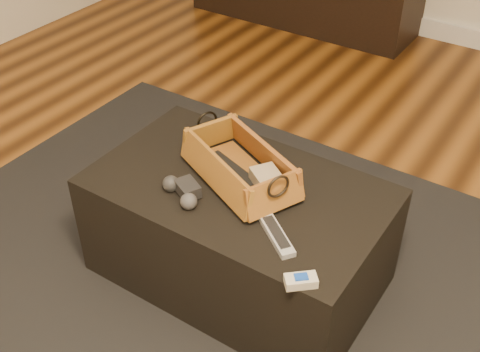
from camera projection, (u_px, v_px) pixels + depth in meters
The scene contains 10 objects.
floor at pixel (220, 328), 2.09m from camera, with size 5.00×5.50×0.01m, color brown.
baseboard at pixel (463, 36), 3.86m from camera, with size 5.00×0.04×0.12m, color white.
area_rug at pixel (231, 282), 2.24m from camera, with size 2.60×2.00×0.01m, color black.
ottoman at pixel (238, 231), 2.15m from camera, with size 1.00×0.60×0.42m, color black.
tv_remote at pixel (232, 171), 2.04m from camera, with size 0.23×0.05×0.02m, color black.
cloth_bundle at pixel (268, 183), 1.95m from camera, with size 0.12×0.08×0.07m, color tan.
wicker_basket at pixel (240, 167), 2.01m from camera, with size 0.49×0.39×0.16m.
game_controller at pixel (183, 191), 1.95m from camera, with size 0.18×0.13×0.06m.
silver_remote at pixel (276, 234), 1.81m from camera, with size 0.19×0.15×0.02m.
cream_gadget at pixel (301, 281), 1.66m from camera, with size 0.10×0.09×0.03m.
Camera 1 is at (0.80, -1.08, 1.68)m, focal length 45.00 mm.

